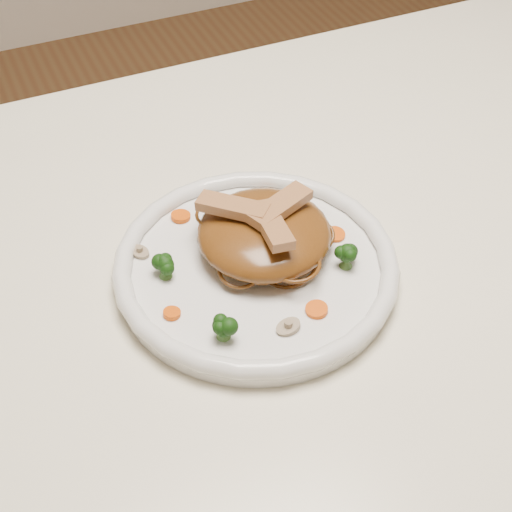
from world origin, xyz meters
name	(u,v)px	position (x,y,z in m)	size (l,w,h in m)	color
table	(311,286)	(0.00, 0.00, 0.65)	(1.20, 0.80, 0.75)	white
plate	(256,271)	(-0.09, -0.04, 0.76)	(0.29, 0.29, 0.02)	white
noodle_mound	(264,233)	(-0.08, -0.03, 0.79)	(0.14, 0.14, 0.05)	brown
chicken_a	(280,206)	(-0.06, -0.03, 0.82)	(0.08, 0.02, 0.01)	tan
chicken_b	(233,207)	(-0.10, -0.01, 0.82)	(0.07, 0.02, 0.01)	tan
chicken_c	(272,225)	(-0.08, -0.05, 0.82)	(0.07, 0.02, 0.01)	tan
broccoli_0	(293,197)	(-0.02, 0.02, 0.78)	(0.03, 0.03, 0.03)	#153F0D
broccoli_1	(165,265)	(-0.19, -0.02, 0.78)	(0.03, 0.03, 0.03)	#153F0D
broccoli_2	(223,325)	(-0.16, -0.12, 0.78)	(0.03, 0.03, 0.03)	#153F0D
broccoli_3	(347,255)	(-0.01, -0.08, 0.78)	(0.03, 0.03, 0.03)	#153F0D
carrot_0	(267,195)	(-0.04, 0.05, 0.77)	(0.02, 0.02, 0.01)	#EB5308
carrot_1	(172,313)	(-0.20, -0.07, 0.77)	(0.02, 0.02, 0.01)	#EB5308
carrot_2	(335,235)	(0.00, -0.04, 0.77)	(0.02, 0.02, 0.01)	#EB5308
carrot_3	(181,216)	(-0.14, 0.06, 0.77)	(0.02, 0.02, 0.01)	#EB5308
carrot_4	(317,310)	(-0.07, -0.13, 0.77)	(0.02, 0.02, 0.01)	#EB5308
mushroom_0	(288,327)	(-0.10, -0.14, 0.77)	(0.03, 0.03, 0.01)	tan
mushroom_1	(302,206)	(-0.01, 0.02, 0.77)	(0.03, 0.03, 0.01)	tan
mushroom_2	(140,252)	(-0.20, 0.02, 0.77)	(0.02, 0.02, 0.01)	tan
mushroom_3	(275,198)	(-0.03, 0.04, 0.77)	(0.02, 0.02, 0.01)	tan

